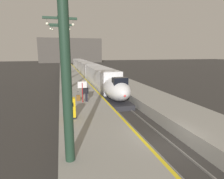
# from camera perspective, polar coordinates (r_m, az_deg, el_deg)

# --- Properties ---
(ground_plane) EXTENTS (260.00, 260.00, 0.00)m
(ground_plane) POSITION_cam_1_polar(r_m,az_deg,el_deg) (12.79, 15.94, -17.16)
(ground_plane) COLOR #33302D
(platform_left) EXTENTS (4.80, 110.00, 1.05)m
(platform_left) POSITION_cam_1_polar(r_m,az_deg,el_deg) (34.74, -11.84, 2.07)
(platform_left) COLOR gray
(platform_left) RESTS_ON ground
(platform_right) EXTENTS (4.80, 110.00, 1.05)m
(platform_right) POSITION_cam_1_polar(r_m,az_deg,el_deg) (36.14, 1.09, 2.66)
(platform_right) COLOR gray
(platform_right) RESTS_ON ground
(platform_left_safety_stripe) EXTENTS (0.20, 107.80, 0.01)m
(platform_left_safety_stripe) POSITION_cam_1_polar(r_m,az_deg,el_deg) (34.87, -8.13, 3.11)
(platform_left_safety_stripe) COLOR yellow
(platform_left_safety_stripe) RESTS_ON platform_left
(rail_main_left) EXTENTS (0.08, 110.00, 0.12)m
(rail_main_left) POSITION_cam_1_polar(r_m,az_deg,el_deg) (37.85, -7.10, 2.27)
(rail_main_left) COLOR slate
(rail_main_left) RESTS_ON ground
(rail_main_right) EXTENTS (0.08, 110.00, 0.12)m
(rail_main_right) POSITION_cam_1_polar(r_m,az_deg,el_deg) (38.09, -4.87, 2.37)
(rail_main_right) COLOR slate
(rail_main_right) RESTS_ON ground
(highspeed_train_main) EXTENTS (2.92, 56.22, 3.60)m
(highspeed_train_main) POSITION_cam_1_polar(r_m,az_deg,el_deg) (45.21, -7.64, 6.16)
(highspeed_train_main) COLOR silver
(highspeed_train_main) RESTS_ON ground
(station_column_near) EXTENTS (4.00, 0.68, 9.66)m
(station_column_near) POSITION_cam_1_polar(r_m,az_deg,el_deg) (8.15, -14.56, 16.68)
(station_column_near) COLOR #1E3828
(station_column_near) RESTS_ON platform_left
(station_column_mid) EXTENTS (4.00, 0.68, 9.21)m
(station_column_mid) POSITION_cam_1_polar(r_m,az_deg,el_deg) (24.01, -15.29, 12.37)
(station_column_mid) COLOR #1E3828
(station_column_mid) RESTS_ON platform_left
(station_column_far) EXTENTS (4.00, 0.68, 9.63)m
(station_column_far) POSITION_cam_1_polar(r_m,az_deg,el_deg) (32.67, -15.43, 12.40)
(station_column_far) COLOR #1E3828
(station_column_far) RESTS_ON platform_left
(station_column_distant) EXTENTS (4.00, 0.68, 10.50)m
(station_column_distant) POSITION_cam_1_polar(r_m,az_deg,el_deg) (41.42, -15.52, 12.74)
(station_column_distant) COLOR #1E3828
(station_column_distant) RESTS_ON platform_left
(passenger_near_edge) EXTENTS (0.42, 0.45, 1.69)m
(passenger_near_edge) POSITION_cam_1_polar(r_m,az_deg,el_deg) (19.01, -7.94, -0.79)
(passenger_near_edge) COLOR #23232D
(passenger_near_edge) RESTS_ON platform_left
(passenger_mid_platform) EXTENTS (0.39, 0.50, 1.69)m
(passenger_mid_platform) POSITION_cam_1_polar(r_m,az_deg,el_deg) (22.31, -8.88, 0.99)
(passenger_mid_platform) COLOR #23232D
(passenger_mid_platform) RESTS_ON platform_left
(rolling_suitcase) EXTENTS (0.40, 0.22, 0.98)m
(rolling_suitcase) POSITION_cam_1_polar(r_m,az_deg,el_deg) (19.63, -10.35, -2.54)
(rolling_suitcase) COLOR brown
(rolling_suitcase) RESTS_ON platform_left
(ticket_machine_yellow) EXTENTS (0.76, 0.62, 1.60)m
(ticket_machine_yellow) POSITION_cam_1_polar(r_m,az_deg,el_deg) (14.46, -12.61, -5.90)
(ticket_machine_yellow) COLOR yellow
(ticket_machine_yellow) RESTS_ON platform_left
(departure_info_board) EXTENTS (0.90, 0.10, 2.12)m
(departure_info_board) POSITION_cam_1_polar(r_m,az_deg,el_deg) (18.67, -9.14, 0.56)
(departure_info_board) COLOR maroon
(departure_info_board) RESTS_ON platform_left
(terminus_back_wall) EXTENTS (36.00, 2.00, 14.00)m
(terminus_back_wall) POSITION_cam_1_polar(r_m,az_deg,el_deg) (111.66, -12.54, 11.66)
(terminus_back_wall) COLOR #4C4742
(terminus_back_wall) RESTS_ON ground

